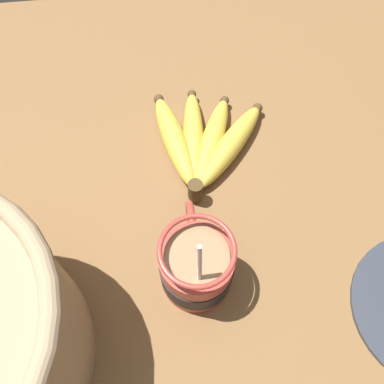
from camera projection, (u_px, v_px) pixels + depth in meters
The scene contains 3 objects.
table at pixel (163, 225), 58.86cm from camera, with size 92.43×92.43×3.94cm.
coffee_mug at pixel (196, 267), 49.44cm from camera, with size 12.41×8.61×15.13cm.
banana_bunch at pixel (202, 142), 61.11cm from camera, with size 18.86×17.46×4.00cm.
Camera 1 is at (-24.05, -1.34, 56.02)cm, focal length 40.00 mm.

